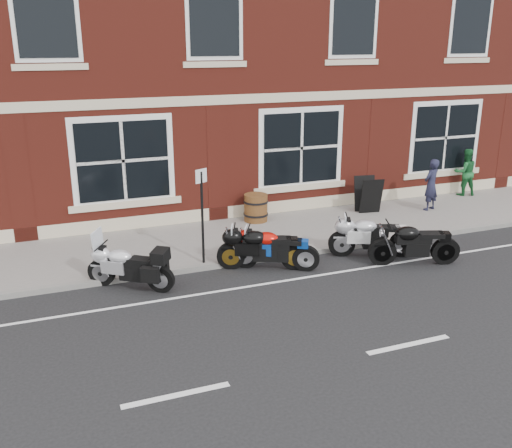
% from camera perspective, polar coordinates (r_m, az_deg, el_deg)
% --- Properties ---
extents(ground, '(80.00, 80.00, 0.00)m').
position_cam_1_polar(ground, '(12.43, 6.98, -5.43)').
color(ground, black).
rests_on(ground, ground).
extents(sidewalk, '(30.00, 3.00, 0.12)m').
position_cam_1_polar(sidewalk, '(14.94, 1.64, -0.97)').
color(sidewalk, slate).
rests_on(sidewalk, ground).
extents(kerb, '(30.00, 0.16, 0.12)m').
position_cam_1_polar(kerb, '(13.58, 4.20, -3.00)').
color(kerb, slate).
rests_on(kerb, ground).
extents(pub_building, '(24.00, 12.00, 12.00)m').
position_cam_1_polar(pub_building, '(21.27, -6.54, 20.82)').
color(pub_building, maroon).
rests_on(pub_building, ground).
extents(moto_touring_silver, '(1.62, 1.22, 1.26)m').
position_cam_1_polar(moto_touring_silver, '(11.99, -12.69, -4.01)').
color(moto_touring_silver, black).
rests_on(moto_touring_silver, ground).
extents(moto_sport_red, '(1.78, 1.07, 0.89)m').
position_cam_1_polar(moto_sport_red, '(12.68, 1.77, -2.35)').
color(moto_sport_red, black).
rests_on(moto_sport_red, ground).
extents(moto_sport_black, '(1.94, 0.91, 0.92)m').
position_cam_1_polar(moto_sport_black, '(12.66, 0.50, -2.27)').
color(moto_sport_black, black).
rests_on(moto_sport_black, ground).
extents(moto_sport_silver, '(1.95, 0.91, 0.93)m').
position_cam_1_polar(moto_sport_silver, '(13.67, 11.38, -1.06)').
color(moto_sport_silver, black).
rests_on(moto_sport_silver, ground).
extents(moto_naked_black, '(2.03, 0.78, 0.94)m').
position_cam_1_polar(moto_naked_black, '(13.38, 15.36, -1.75)').
color(moto_naked_black, black).
rests_on(moto_naked_black, ground).
extents(pedestrian_left, '(0.64, 0.53, 1.51)m').
position_cam_1_polar(pedestrian_left, '(17.40, 17.10, 3.78)').
color(pedestrian_left, '#1B1C30').
rests_on(pedestrian_left, sidewalk).
extents(pedestrian_right, '(0.85, 0.73, 1.50)m').
position_cam_1_polar(pedestrian_right, '(19.45, 20.19, 4.90)').
color(pedestrian_right, '#195729').
rests_on(pedestrian_right, sidewalk).
extents(a_board_sign, '(0.69, 0.52, 1.04)m').
position_cam_1_polar(a_board_sign, '(16.78, 11.14, 2.89)').
color(a_board_sign, black).
rests_on(a_board_sign, sidewalk).
extents(barrel_planter, '(0.68, 0.68, 0.75)m').
position_cam_1_polar(barrel_planter, '(15.69, -0.02, 1.64)').
color(barrel_planter, '#513715').
rests_on(barrel_planter, sidewalk).
extents(parking_sign, '(0.28, 0.15, 2.15)m').
position_cam_1_polar(parking_sign, '(12.52, -5.41, 1.44)').
color(parking_sign, black).
rests_on(parking_sign, sidewalk).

